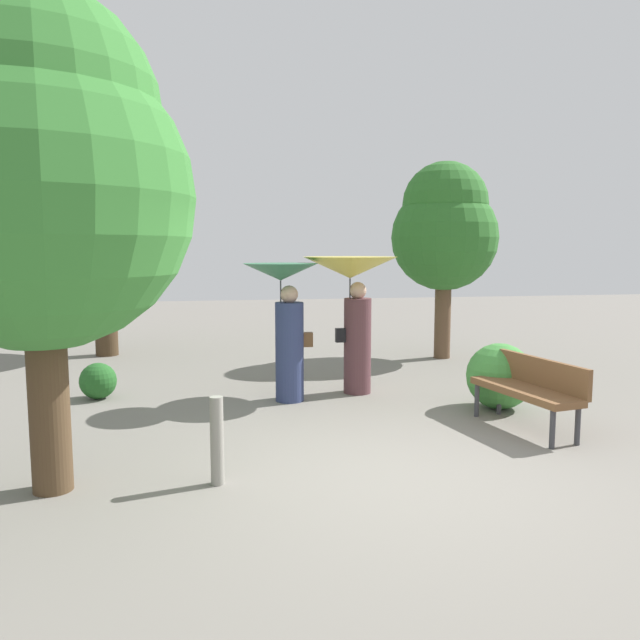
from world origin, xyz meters
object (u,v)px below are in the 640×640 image
(person_left, at_px, (285,309))
(person_right, at_px, (352,290))
(tree_mid_left, at_px, (100,175))
(path_marker_post, at_px, (217,441))
(tree_near_right, at_px, (445,228))
(park_bench, at_px, (530,386))
(tree_near_left, at_px, (37,170))

(person_left, height_order, person_right, person_right)
(tree_mid_left, relative_size, path_marker_post, 6.64)
(path_marker_post, bearing_deg, tree_near_right, 52.76)
(person_left, relative_size, tree_near_right, 0.51)
(person_right, height_order, park_bench, person_right)
(person_left, relative_size, person_right, 0.96)
(person_left, xyz_separation_m, park_bench, (2.65, -1.84, -0.77))
(park_bench, bearing_deg, tree_near_left, -89.95)
(park_bench, height_order, tree_mid_left, tree_mid_left)
(person_right, relative_size, tree_near_right, 0.53)
(tree_near_left, distance_m, path_marker_post, 2.75)
(person_left, distance_m, tree_near_left, 3.97)
(tree_near_left, bearing_deg, person_right, 42.29)
(person_left, distance_m, tree_near_right, 4.59)
(tree_near_left, distance_m, tree_mid_left, 7.16)
(park_bench, bearing_deg, tree_mid_left, -147.96)
(person_right, relative_size, tree_near_left, 0.47)
(tree_near_left, bearing_deg, tree_mid_left, 95.14)
(tree_near_right, bearing_deg, person_left, -140.16)
(person_left, relative_size, path_marker_post, 2.37)
(person_left, relative_size, tree_near_left, 0.45)
(park_bench, xyz_separation_m, tree_near_left, (-5.04, -0.97, 2.24))
(park_bench, relative_size, tree_near_right, 0.42)
(tree_near_right, bearing_deg, tree_near_left, -135.77)
(person_left, distance_m, tree_mid_left, 5.71)
(tree_near_right, distance_m, path_marker_post, 7.52)
(person_left, relative_size, park_bench, 1.22)
(tree_near_right, distance_m, tree_mid_left, 6.67)
(tree_near_right, height_order, path_marker_post, tree_near_right)
(person_left, bearing_deg, person_right, -78.07)
(path_marker_post, bearing_deg, person_left, 71.51)
(park_bench, height_order, tree_near_right, tree_near_right)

